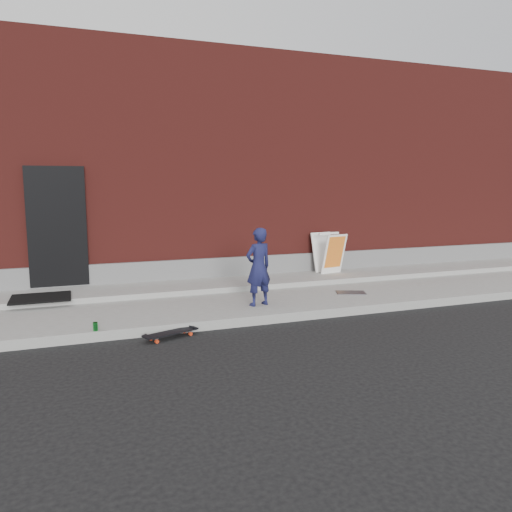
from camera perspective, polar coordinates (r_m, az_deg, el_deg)
name	(u,v)px	position (r m, az deg, el deg)	size (l,w,h in m)	color
ground	(239,327)	(7.77, -1.98, -8.16)	(80.00, 80.00, 0.00)	black
sidewalk	(213,302)	(9.14, -4.96, -5.20)	(20.00, 3.00, 0.15)	gray
apron	(201,285)	(9.96, -6.34, -3.37)	(20.00, 1.20, 0.10)	gray
building	(159,173)	(14.27, -11.03, 9.27)	(20.00, 8.10, 5.00)	#5C1D19
child	(258,267)	(8.39, 0.29, -1.25)	(0.48, 0.32, 1.32)	#171942
skateboard	(171,333)	(7.33, -9.71, -8.67)	(0.82, 0.47, 0.09)	red
pizza_sign	(329,253)	(11.12, 8.35, 0.39)	(0.64, 0.72, 0.89)	white
soda_can	(95,327)	(7.40, -17.88, -7.68)	(0.07, 0.07, 0.12)	#1A852C
doormat	(41,298)	(9.32, -23.38, -4.40)	(0.97, 0.78, 0.03)	black
utility_plate	(351,293)	(9.62, 10.80, -4.14)	(0.54, 0.34, 0.02)	#4F4E53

